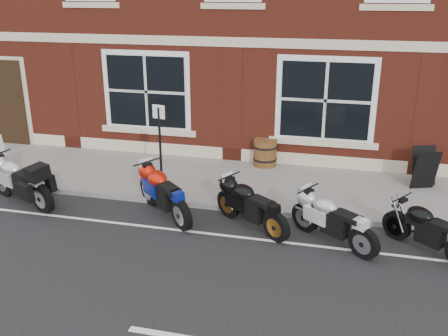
# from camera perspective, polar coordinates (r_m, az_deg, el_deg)

# --- Properties ---
(ground) EXTENTS (80.00, 80.00, 0.00)m
(ground) POSITION_cam_1_polar(r_m,az_deg,el_deg) (10.01, 0.63, -8.33)
(ground) COLOR black
(ground) RESTS_ON ground
(sidewalk) EXTENTS (30.00, 3.00, 0.12)m
(sidewalk) POSITION_cam_1_polar(r_m,az_deg,el_deg) (12.65, 3.77, -1.84)
(sidewalk) COLOR slate
(sidewalk) RESTS_ON ground
(kerb) EXTENTS (30.00, 0.16, 0.12)m
(kerb) POSITION_cam_1_polar(r_m,az_deg,el_deg) (11.22, 2.31, -4.73)
(kerb) COLOR slate
(kerb) RESTS_ON ground
(moto_touring_silver) EXTENTS (2.16, 1.05, 1.51)m
(moto_touring_silver) POSITION_cam_1_polar(r_m,az_deg,el_deg) (12.40, -22.28, -1.07)
(moto_touring_silver) COLOR black
(moto_touring_silver) RESTS_ON ground
(moto_sport_red) EXTENTS (1.73, 1.64, 1.01)m
(moto_sport_red) POSITION_cam_1_polar(r_m,az_deg,el_deg) (10.92, -6.80, -2.61)
(moto_sport_red) COLOR black
(moto_sport_red) RESTS_ON ground
(moto_sport_black) EXTENTS (1.76, 1.34, 0.94)m
(moto_sport_black) POSITION_cam_1_polar(r_m,az_deg,el_deg) (10.32, 3.14, -4.11)
(moto_sport_black) COLOR black
(moto_sport_black) RESTS_ON ground
(moto_sport_silver) EXTENTS (1.73, 1.34, 0.93)m
(moto_sport_silver) POSITION_cam_1_polar(r_m,az_deg,el_deg) (9.93, 12.36, -5.60)
(moto_sport_silver) COLOR black
(moto_sport_silver) RESTS_ON ground
(moto_naked_black) EXTENTS (1.58, 1.39, 0.89)m
(moto_naked_black) POSITION_cam_1_polar(r_m,az_deg,el_deg) (10.14, 22.28, -6.30)
(moto_naked_black) COLOR black
(moto_naked_black) RESTS_ON ground
(a_board_sign) EXTENTS (0.70, 0.59, 1.00)m
(a_board_sign) POSITION_cam_1_polar(r_m,az_deg,el_deg) (13.05, 21.97, 0.01)
(a_board_sign) COLOR black
(a_board_sign) RESTS_ON sidewalk
(barrel_planter) EXTENTS (0.66, 0.66, 0.74)m
(barrel_planter) POSITION_cam_1_polar(r_m,az_deg,el_deg) (13.72, 4.72, 1.78)
(barrel_planter) COLOR #453512
(barrel_planter) RESTS_ON sidewalk
(parking_sign) EXTENTS (0.31, 0.08, 2.19)m
(parking_sign) POSITION_cam_1_polar(r_m,az_deg,el_deg) (11.40, -7.31, 2.63)
(parking_sign) COLOR black
(parking_sign) RESTS_ON sidewalk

